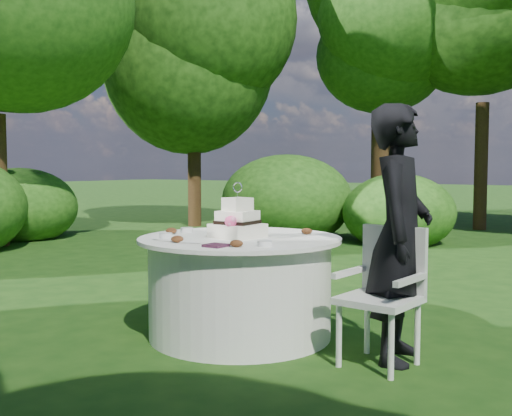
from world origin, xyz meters
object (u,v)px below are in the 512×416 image
at_px(cake, 237,223).
at_px(chair, 385,286).
at_px(guest, 400,233).
at_px(table, 240,286).
at_px(napkins, 216,245).

xyz_separation_m(cake, chair, (1.17, 0.06, -0.36)).
relative_size(guest, table, 1.11).
bearing_deg(chair, cake, -176.88).
bearing_deg(cake, guest, 7.98).
height_order(napkins, chair, chair).
relative_size(napkins, cake, 0.32).
bearing_deg(guest, cake, 87.38).
xyz_separation_m(napkins, chair, (0.98, 0.57, -0.26)).
xyz_separation_m(napkins, cake, (-0.19, 0.50, 0.10)).
distance_m(napkins, cake, 0.55).
bearing_deg(table, guest, 6.22).
bearing_deg(napkins, chair, 30.09).
relative_size(cake, chair, 0.47).
bearing_deg(table, chair, 1.26).
distance_m(napkins, chair, 1.16).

